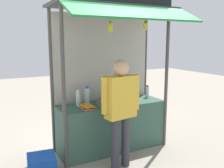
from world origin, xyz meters
name	(u,v)px	position (x,y,z in m)	size (l,w,h in m)	color
ground_plane	(112,148)	(0.00, 0.00, 0.00)	(20.00, 20.00, 0.00)	#9E9384
stall_counter	(112,126)	(0.00, 0.00, 0.43)	(1.94, 0.61, 0.86)	#385B4C
stall_structure	(110,56)	(0.00, 0.08, 1.71)	(2.14, 1.41, 2.88)	#4C4742
water_bottle_left	(87,96)	(-0.40, 0.17, 1.01)	(0.09, 0.09, 0.32)	silver
water_bottle_right	(147,92)	(0.83, 0.08, 0.98)	(0.07, 0.07, 0.24)	silver
water_bottle_mid_left	(124,93)	(0.35, 0.18, 0.98)	(0.07, 0.07, 0.26)	silver
water_bottle_center	(118,95)	(0.16, 0.05, 0.99)	(0.08, 0.08, 0.27)	silver
water_bottle_far_right	(78,98)	(-0.60, 0.11, 0.99)	(0.08, 0.08, 0.28)	silver
magazine_stack_front_right	(87,107)	(-0.55, -0.15, 0.90)	(0.22, 0.28, 0.07)	red
magazine_stack_rear_center	(105,102)	(-0.14, 0.00, 0.91)	(0.25, 0.29, 0.08)	white
banana_bunch_inner_left	(110,27)	(-0.24, -0.40, 2.17)	(0.09, 0.09, 0.30)	#332D23
banana_bunch_rightmost	(145,26)	(0.40, -0.40, 2.20)	(0.09, 0.09, 0.26)	#332D23
vendor_person	(121,104)	(-0.20, -0.66, 1.02)	(0.64, 0.27, 1.70)	#383842
plastic_crate	(42,165)	(-1.34, -0.29, 0.14)	(0.40, 0.40, 0.28)	#194CB2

